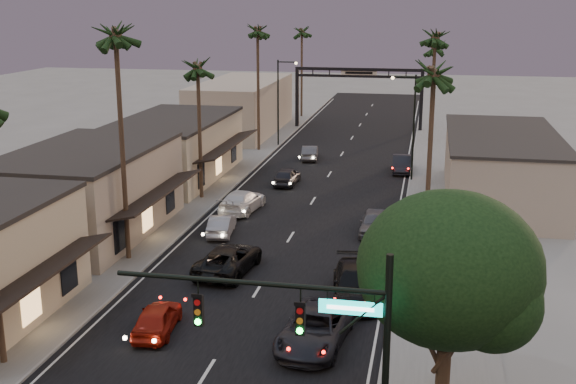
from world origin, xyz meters
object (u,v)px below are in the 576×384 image
at_px(palm_rb, 436,33).
at_px(curbside_black, 356,283).
at_px(palm_lc, 197,62).
at_px(palm_ra, 434,67).
at_px(curbside_near, 315,328).
at_px(oncoming_pickup, 229,259).
at_px(palm_ld, 258,27).
at_px(oncoming_silver, 222,225).
at_px(arch, 359,83).
at_px(palm_far, 302,29).
at_px(streetlight_right, 411,119).
at_px(corner_tree, 451,275).
at_px(palm_lb, 115,28).
at_px(oncoming_red, 157,318).
at_px(palm_rc, 435,44).
at_px(streetlight_left, 281,96).
at_px(traffic_signal, 323,335).

height_order(palm_rb, curbside_black, palm_rb).
relative_size(palm_lc, palm_rb, 0.86).
bearing_deg(palm_ra, curbside_near, -113.43).
bearing_deg(oncoming_pickup, palm_ld, -73.99).
xyz_separation_m(oncoming_silver, curbside_near, (8.52, -14.34, 0.13)).
bearing_deg(curbside_near, arch, 99.66).
relative_size(palm_rb, palm_far, 1.08).
xyz_separation_m(arch, palm_far, (-8.30, 8.00, 5.91)).
xyz_separation_m(streetlight_right, oncoming_silver, (-11.46, -17.31, -4.66)).
relative_size(corner_tree, streetlight_right, 0.98).
bearing_deg(streetlight_right, palm_lb, -124.01).
relative_size(palm_rb, oncoming_pickup, 2.53).
xyz_separation_m(palm_ra, oncoming_red, (-11.96, -10.84, -10.75)).
distance_m(palm_lc, palm_ra, 20.99).
bearing_deg(oncoming_silver, streetlight_right, -131.01).
relative_size(palm_ra, palm_rc, 1.08).
height_order(palm_lc, oncoming_silver, palm_lc).
xyz_separation_m(corner_tree, palm_far, (-17.78, 70.55, 5.46)).
bearing_deg(palm_lc, palm_rb, 24.94).
distance_m(streetlight_left, curbside_black, 41.23).
bearing_deg(palm_rb, corner_tree, -88.63).
distance_m(corner_tree, palm_rb, 37.12).
xyz_separation_m(palm_lb, oncoming_red, (5.24, -8.84, -12.69)).
xyz_separation_m(streetlight_right, palm_lc, (-15.52, -9.00, 5.14)).
height_order(arch, palm_lb, palm_lb).
xyz_separation_m(streetlight_right, streetlight_left, (-13.84, 13.00, 0.00)).
height_order(palm_ld, palm_rc, palm_ld).
bearing_deg(palm_far, palm_rc, -39.64).
xyz_separation_m(streetlight_right, curbside_black, (-1.71, -26.15, -4.50)).
bearing_deg(oncoming_red, palm_rb, -117.45).
bearing_deg(arch, palm_ld, -119.83).
bearing_deg(oncoming_pickup, curbside_black, 167.85).
bearing_deg(palm_rb, palm_lc, -155.06).
height_order(streetlight_left, curbside_black, streetlight_left).
height_order(streetlight_left, palm_ld, palm_ld).
height_order(traffic_signal, streetlight_left, streetlight_left).
bearing_deg(arch, traffic_signal, -85.07).
bearing_deg(curbside_near, streetlight_right, 90.33).
height_order(corner_tree, streetlight_left, streetlight_left).
height_order(streetlight_left, palm_rc, palm_rc).
bearing_deg(oncoming_pickup, palm_far, -78.57).
bearing_deg(palm_ld, corner_tree, -69.19).
relative_size(palm_ld, oncoming_pickup, 2.53).
bearing_deg(oncoming_red, arch, -99.64).
distance_m(oncoming_pickup, oncoming_silver, 6.90).
bearing_deg(oncoming_red, corner_tree, 149.76).
bearing_deg(streetlight_left, palm_ra, -65.46).
distance_m(palm_rb, oncoming_red, 35.09).
height_order(streetlight_left, palm_ra, palm_ra).
bearing_deg(oncoming_silver, palm_lc, -71.48).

